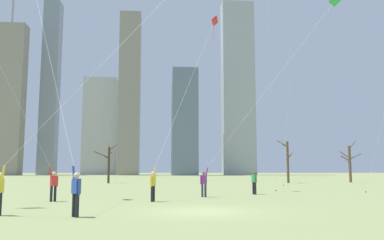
{
  "coord_description": "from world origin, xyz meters",
  "views": [
    {
      "loc": [
        -1.84,
        -16.66,
        1.72
      ],
      "look_at": [
        0.0,
        6.0,
        4.57
      ],
      "focal_mm": 37.12,
      "sensor_mm": 36.0,
      "label": 1
    }
  ],
  "objects_px": {
    "bare_tree_far_right_edge": "(108,163)",
    "kite_flyer_midfield_left_red": "(166,150)",
    "kite_flyer_midfield_right_teal": "(63,128)",
    "bare_tree_rightmost": "(287,160)",
    "kite_flyer_midfield_center_green": "(220,160)",
    "kite_flyer_foreground_left_white": "(81,103)",
    "bystander_strolling_midfield": "(254,181)",
    "kite_flyer_far_back_yellow": "(27,129)",
    "bare_tree_center": "(350,162)"
  },
  "relations": [
    {
      "from": "kite_flyer_midfield_right_teal",
      "to": "bare_tree_rightmost",
      "type": "distance_m",
      "value": 40.37
    },
    {
      "from": "bare_tree_far_right_edge",
      "to": "kite_flyer_midfield_left_red",
      "type": "bearing_deg",
      "value": -76.34
    },
    {
      "from": "kite_flyer_midfield_right_teal",
      "to": "bare_tree_rightmost",
      "type": "relative_size",
      "value": 2.93
    },
    {
      "from": "bare_tree_rightmost",
      "to": "bare_tree_center",
      "type": "bearing_deg",
      "value": 12.09
    },
    {
      "from": "bystander_strolling_midfield",
      "to": "bare_tree_rightmost",
      "type": "bearing_deg",
      "value": 66.72
    },
    {
      "from": "kite_flyer_foreground_left_white",
      "to": "kite_flyer_midfield_center_green",
      "type": "height_order",
      "value": "kite_flyer_foreground_left_white"
    },
    {
      "from": "kite_flyer_foreground_left_white",
      "to": "kite_flyer_midfield_left_red",
      "type": "distance_m",
      "value": 9.7
    },
    {
      "from": "bare_tree_center",
      "to": "bare_tree_rightmost",
      "type": "distance_m",
      "value": 9.72
    },
    {
      "from": "kite_flyer_midfield_left_red",
      "to": "kite_flyer_midfield_center_green",
      "type": "bearing_deg",
      "value": 29.61
    },
    {
      "from": "kite_flyer_foreground_left_white",
      "to": "kite_flyer_midfield_left_red",
      "type": "bearing_deg",
      "value": 70.39
    },
    {
      "from": "kite_flyer_midfield_right_teal",
      "to": "bare_tree_rightmost",
      "type": "bearing_deg",
      "value": 59.02
    },
    {
      "from": "bare_tree_center",
      "to": "bystander_strolling_midfield",
      "type": "bearing_deg",
      "value": -127.5
    },
    {
      "from": "kite_flyer_far_back_yellow",
      "to": "kite_flyer_midfield_center_green",
      "type": "relative_size",
      "value": 1.03
    },
    {
      "from": "kite_flyer_midfield_right_teal",
      "to": "bystander_strolling_midfield",
      "type": "height_order",
      "value": "kite_flyer_midfield_right_teal"
    },
    {
      "from": "kite_flyer_midfield_left_red",
      "to": "bystander_strolling_midfield",
      "type": "height_order",
      "value": "kite_flyer_midfield_left_red"
    },
    {
      "from": "bare_tree_far_right_edge",
      "to": "bare_tree_center",
      "type": "height_order",
      "value": "bare_tree_center"
    },
    {
      "from": "kite_flyer_midfield_right_teal",
      "to": "bare_tree_far_right_edge",
      "type": "relative_size",
      "value": 3.2
    },
    {
      "from": "kite_flyer_midfield_left_red",
      "to": "kite_flyer_midfield_right_teal",
      "type": "distance_m",
      "value": 8.1
    },
    {
      "from": "bare_tree_center",
      "to": "kite_flyer_far_back_yellow",
      "type": "bearing_deg",
      "value": -136.74
    },
    {
      "from": "bystander_strolling_midfield",
      "to": "kite_flyer_midfield_right_teal",
      "type": "bearing_deg",
      "value": -133.93
    },
    {
      "from": "kite_flyer_midfield_center_green",
      "to": "kite_flyer_foreground_left_white",
      "type": "bearing_deg",
      "value": -121.3
    },
    {
      "from": "kite_flyer_foreground_left_white",
      "to": "kite_flyer_midfield_right_teal",
      "type": "xyz_separation_m",
      "value": [
        -1.14,
        2.26,
        -0.71
      ]
    },
    {
      "from": "kite_flyer_midfield_right_teal",
      "to": "bare_tree_center",
      "type": "relative_size",
      "value": 2.88
    },
    {
      "from": "kite_flyer_far_back_yellow",
      "to": "bare_tree_far_right_edge",
      "type": "distance_m",
      "value": 30.25
    },
    {
      "from": "bare_tree_rightmost",
      "to": "kite_flyer_midfield_right_teal",
      "type": "bearing_deg",
      "value": -120.98
    },
    {
      "from": "kite_flyer_far_back_yellow",
      "to": "kite_flyer_midfield_center_green",
      "type": "bearing_deg",
      "value": 18.03
    },
    {
      "from": "bare_tree_rightmost",
      "to": "bare_tree_far_right_edge",
      "type": "bearing_deg",
      "value": 177.99
    },
    {
      "from": "kite_flyer_midfield_center_green",
      "to": "bare_tree_center",
      "type": "relative_size",
      "value": 2.44
    },
    {
      "from": "kite_flyer_foreground_left_white",
      "to": "kite_flyer_midfield_right_teal",
      "type": "height_order",
      "value": "kite_flyer_midfield_right_teal"
    },
    {
      "from": "kite_flyer_midfield_left_red",
      "to": "bare_tree_rightmost",
      "type": "height_order",
      "value": "kite_flyer_midfield_left_red"
    },
    {
      "from": "kite_flyer_far_back_yellow",
      "to": "kite_flyer_midfield_center_green",
      "type": "height_order",
      "value": "kite_flyer_far_back_yellow"
    },
    {
      "from": "kite_flyer_far_back_yellow",
      "to": "bare_tree_rightmost",
      "type": "bearing_deg",
      "value": 50.89
    },
    {
      "from": "kite_flyer_midfield_left_red",
      "to": "kite_flyer_far_back_yellow",
      "type": "distance_m",
      "value": 7.73
    },
    {
      "from": "kite_flyer_far_back_yellow",
      "to": "bare_tree_rightmost",
      "type": "xyz_separation_m",
      "value": [
        23.9,
        29.4,
        -0.86
      ]
    },
    {
      "from": "kite_flyer_midfield_center_green",
      "to": "bare_tree_rightmost",
      "type": "height_order",
      "value": "kite_flyer_midfield_center_green"
    },
    {
      "from": "kite_flyer_midfield_center_green",
      "to": "bare_tree_rightmost",
      "type": "bearing_deg",
      "value": 63.42
    },
    {
      "from": "kite_flyer_foreground_left_white",
      "to": "kite_flyer_midfield_right_teal",
      "type": "relative_size",
      "value": 0.96
    },
    {
      "from": "kite_flyer_midfield_left_red",
      "to": "kite_flyer_far_back_yellow",
      "type": "height_order",
      "value": "kite_flyer_midfield_left_red"
    },
    {
      "from": "kite_flyer_midfield_right_teal",
      "to": "bare_tree_rightmost",
      "type": "xyz_separation_m",
      "value": [
        20.77,
        34.61,
        -0.39
      ]
    },
    {
      "from": "kite_flyer_midfield_left_red",
      "to": "bare_tree_far_right_edge",
      "type": "distance_m",
      "value": 29.46
    },
    {
      "from": "kite_flyer_foreground_left_white",
      "to": "bystander_strolling_midfield",
      "type": "distance_m",
      "value": 16.65
    },
    {
      "from": "kite_flyer_far_back_yellow",
      "to": "bystander_strolling_midfield",
      "type": "distance_m",
      "value": 15.24
    },
    {
      "from": "kite_flyer_far_back_yellow",
      "to": "bare_tree_far_right_edge",
      "type": "xyz_separation_m",
      "value": [
        0.54,
        30.22,
        -1.28
      ]
    },
    {
      "from": "kite_flyer_midfield_left_red",
      "to": "kite_flyer_midfield_right_teal",
      "type": "xyz_separation_m",
      "value": [
        -4.37,
        -6.8,
        0.51
      ]
    },
    {
      "from": "kite_flyer_foreground_left_white",
      "to": "bystander_strolling_midfield",
      "type": "bearing_deg",
      "value": 54.47
    },
    {
      "from": "bare_tree_far_right_edge",
      "to": "bare_tree_rightmost",
      "type": "distance_m",
      "value": 23.38
    },
    {
      "from": "bystander_strolling_midfield",
      "to": "bare_tree_far_right_edge",
      "type": "relative_size",
      "value": 0.31
    },
    {
      "from": "bystander_strolling_midfield",
      "to": "bare_tree_center",
      "type": "height_order",
      "value": "bare_tree_center"
    },
    {
      "from": "kite_flyer_far_back_yellow",
      "to": "bystander_strolling_midfield",
      "type": "xyz_separation_m",
      "value": [
        13.76,
        5.83,
        -2.98
      ]
    },
    {
      "from": "kite_flyer_midfield_right_teal",
      "to": "bystander_strolling_midfield",
      "type": "relative_size",
      "value": 10.31
    }
  ]
}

